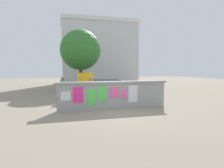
# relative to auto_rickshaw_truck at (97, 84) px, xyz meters

# --- Properties ---
(ground) EXTENTS (60.00, 60.00, 0.00)m
(ground) POSITION_rel_auto_rickshaw_truck_xyz_m (-0.26, 1.81, -0.90)
(ground) COLOR gray
(poster_wall) EXTENTS (6.27, 0.42, 1.52)m
(poster_wall) POSITION_rel_auto_rickshaw_truck_xyz_m (-0.27, -6.19, -0.11)
(poster_wall) COLOR #999999
(poster_wall) RESTS_ON ground
(auto_rickshaw_truck) EXTENTS (3.65, 1.61, 1.85)m
(auto_rickshaw_truck) POSITION_rel_auto_rickshaw_truck_xyz_m (0.00, 0.00, 0.00)
(auto_rickshaw_truck) COLOR black
(auto_rickshaw_truck) RESTS_ON ground
(motorcycle) EXTENTS (1.87, 0.70, 0.87)m
(motorcycle) POSITION_rel_auto_rickshaw_truck_xyz_m (-2.37, -4.21, -0.44)
(motorcycle) COLOR black
(motorcycle) RESTS_ON ground
(bicycle_near) EXTENTS (1.69, 0.48, 0.95)m
(bicycle_near) POSITION_rel_auto_rickshaw_truck_xyz_m (0.58, -3.30, -0.54)
(bicycle_near) COLOR black
(bicycle_near) RESTS_ON ground
(bicycle_far) EXTENTS (1.71, 0.44, 0.95)m
(bicycle_far) POSITION_rel_auto_rickshaw_truck_xyz_m (2.14, -5.08, -0.54)
(bicycle_far) COLOR black
(bicycle_far) RESTS_ON ground
(person_walking) EXTENTS (0.48, 0.48, 1.62)m
(person_walking) POSITION_rel_auto_rickshaw_truck_xyz_m (-2.90, -2.12, 0.09)
(person_walking) COLOR purple
(person_walking) RESTS_ON ground
(person_bystander) EXTENTS (0.47, 0.47, 1.62)m
(person_bystander) POSITION_rel_auto_rickshaw_truck_xyz_m (-0.97, -2.67, 0.09)
(person_bystander) COLOR #D83F72
(person_bystander) RESTS_ON ground
(tree_roadside) EXTENTS (4.11, 4.11, 6.17)m
(tree_roadside) POSITION_rel_auto_rickshaw_truck_xyz_m (-0.93, 3.76, 3.20)
(tree_roadside) COLOR brown
(tree_roadside) RESTS_ON ground
(building_background) EXTENTS (10.69, 5.11, 9.05)m
(building_background) POSITION_rel_auto_rickshaw_truck_xyz_m (2.62, 11.65, 3.65)
(building_background) COLOR silver
(building_background) RESTS_ON ground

